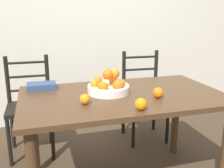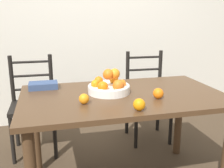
{
  "view_description": "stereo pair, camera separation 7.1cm",
  "coord_description": "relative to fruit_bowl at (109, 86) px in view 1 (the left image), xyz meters",
  "views": [
    {
      "loc": [
        -0.61,
        -1.76,
        1.34
      ],
      "look_at": [
        -0.1,
        -0.03,
        0.86
      ],
      "focal_mm": 42.0,
      "sensor_mm": 36.0,
      "label": 1
    },
    {
      "loc": [
        -0.54,
        -1.78,
        1.34
      ],
      "look_at": [
        -0.1,
        -0.03,
        0.86
      ],
      "focal_mm": 42.0,
      "sensor_mm": 36.0,
      "label": 2
    }
  ],
  "objects": [
    {
      "name": "dining_table",
      "position": [
        0.1,
        -0.05,
        -0.17
      ],
      "size": [
        1.5,
        0.88,
        0.77
      ],
      "color": "#4C331E",
      "rests_on": "ground_plane"
    },
    {
      "name": "book_stack",
      "position": [
        -0.48,
        0.25,
        -0.03
      ],
      "size": [
        0.22,
        0.14,
        0.05
      ],
      "color": "#334770",
      "rests_on": "dining_table"
    },
    {
      "name": "orange_loose_1",
      "position": [
        0.3,
        -0.21,
        -0.02
      ],
      "size": [
        0.07,
        0.07,
        0.07
      ],
      "color": "orange",
      "rests_on": "dining_table"
    },
    {
      "name": "orange_loose_2",
      "position": [
        -0.22,
        -0.2,
        -0.02
      ],
      "size": [
        0.07,
        0.07,
        0.07
      ],
      "color": "orange",
      "rests_on": "dining_table"
    },
    {
      "name": "orange_loose_0",
      "position": [
        0.09,
        -0.4,
        -0.02
      ],
      "size": [
        0.08,
        0.08,
        0.08
      ],
      "color": "orange",
      "rests_on": "dining_table"
    },
    {
      "name": "chair_left",
      "position": [
        -0.6,
        0.71,
        -0.36
      ],
      "size": [
        0.42,
        0.4,
        0.96
      ],
      "rotation": [
        0.0,
        0.0,
        -0.01
      ],
      "color": "black",
      "rests_on": "ground_plane"
    },
    {
      "name": "chair_right",
      "position": [
        0.6,
        0.71,
        -0.36
      ],
      "size": [
        0.44,
        0.42,
        0.96
      ],
      "rotation": [
        0.0,
        0.0,
        -0.04
      ],
      "color": "black",
      "rests_on": "ground_plane"
    },
    {
      "name": "fruit_bowl",
      "position": [
        0.0,
        0.0,
        0.0
      ],
      "size": [
        0.31,
        0.31,
        0.19
      ],
      "color": "white",
      "rests_on": "dining_table"
    },
    {
      "name": "wall_back",
      "position": [
        0.1,
        1.45,
        0.47
      ],
      "size": [
        8.0,
        0.06,
        2.6
      ],
      "color": "silver",
      "rests_on": "ground_plane"
    }
  ]
}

